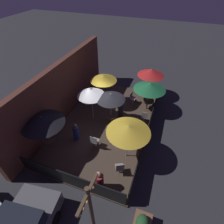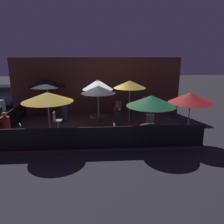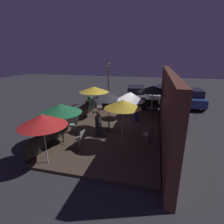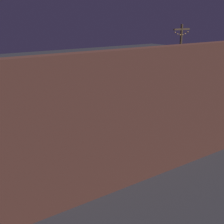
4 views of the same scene
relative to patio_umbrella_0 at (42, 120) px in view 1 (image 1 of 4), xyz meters
name	(u,v)px [view 1 (image 1 of 4)]	position (x,y,z in m)	size (l,w,h in m)	color
ground_plane	(106,124)	(2.99, -2.17, -2.26)	(60.00, 60.00, 0.00)	#2D2D33
patio_deck	(106,123)	(2.99, -2.17, -2.20)	(9.17, 5.54, 0.12)	#47382D
building_wall	(62,91)	(2.99, 0.83, -0.38)	(10.77, 0.36, 3.75)	brown
fence_front	(148,127)	(2.99, -4.89, -1.66)	(8.97, 0.05, 0.95)	black
fence_side_left	(70,180)	(-1.55, -2.17, -1.66)	(0.05, 5.34, 0.95)	black
patio_umbrella_0	(42,120)	(0.00, 0.00, 0.00)	(2.17, 2.17, 2.36)	#B2B2B7
patio_umbrella_1	(111,97)	(3.06, -2.46, -0.04)	(1.73, 1.73, 2.29)	#B2B2B7
patio_umbrella_2	(150,86)	(5.29, -4.35, -0.24)	(2.13, 2.13, 2.12)	#B2B2B7
patio_umbrella_3	(91,92)	(3.03, -1.22, 0.04)	(1.70, 1.70, 2.45)	#B2B2B7
patio_umbrella_4	(151,72)	(7.11, -4.10, -0.18)	(1.95, 1.95, 2.19)	#B2B2B7
patio_umbrella_5	(103,78)	(4.81, -1.29, 0.05)	(1.80, 1.80, 2.39)	#B2B2B7
patio_umbrella_6	(129,129)	(0.91, -4.14, -0.06)	(2.14, 2.14, 2.28)	#B2B2B7
dining_table_0	(50,141)	(0.00, 0.00, -1.59)	(0.72, 0.72, 0.70)	#4C3828
dining_table_1	(111,116)	(3.06, -2.46, -1.55)	(0.94, 0.94, 0.74)	#4C3828
dining_table_2	(147,102)	(5.29, -4.35, -1.53)	(0.89, 0.89, 0.76)	#4C3828
patio_chair_0	(95,141)	(0.87, -2.31, -1.62)	(0.43, 0.43, 0.94)	gray
patio_chair_1	(144,117)	(3.81, -4.46, -1.62)	(0.43, 0.43, 0.94)	gray
patio_chair_2	(85,99)	(4.27, -0.02, -1.61)	(0.54, 0.54, 0.96)	gray
patio_chair_3	(120,168)	(-0.23, -4.12, -1.64)	(0.54, 0.54, 0.91)	gray
patio_chair_4	(132,98)	(5.56, -3.21, -1.62)	(0.48, 0.48, 0.95)	gray
patron_0	(121,108)	(3.96, -2.84, -1.52)	(0.51, 0.51, 1.37)	#333338
patron_1	(76,132)	(1.10, -1.03, -1.60)	(0.46, 0.46, 1.19)	navy
patron_2	(99,181)	(-1.22, -3.48, -1.56)	(0.53, 0.53, 1.29)	maroon
light_post	(92,217)	(-3.10, -4.14, 0.03)	(1.10, 0.12, 4.11)	brown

